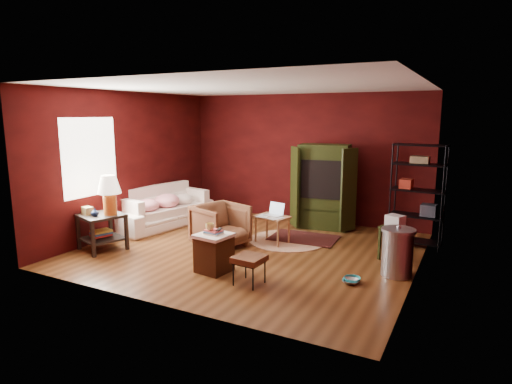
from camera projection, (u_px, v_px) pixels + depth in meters
The scene contains 18 objects.
room at pixel (248, 171), 7.32m from camera, with size 5.54×5.04×2.84m.
sofa at pixel (164, 206), 9.06m from camera, with size 2.21×0.65×0.86m, color white.
armchair at pixel (220, 223), 7.67m from camera, with size 0.82×0.77×0.85m, color black.
pet_bowl_steel at pixel (351, 276), 6.01m from camera, with size 0.24×0.06×0.24m, color #BBBEC2.
pet_bowl_turquoise at pixel (353, 274), 6.06m from camera, with size 0.23×0.07×0.23m, color #27AEB9.
vase at pixel (95, 212), 7.30m from camera, with size 0.13×0.14×0.13m, color #0D1C42.
mug at pixel (210, 226), 6.36m from camera, with size 0.13×0.10×0.13m, color #F7DE79.
side_table at pixel (106, 206), 7.41m from camera, with size 0.84×0.84×1.33m.
sofa_cushions at pixel (164, 208), 9.11m from camera, with size 1.13×1.99×0.78m.
hamper at pixel (214, 252), 6.45m from camera, with size 0.53×0.53×0.67m.
footstool at pixel (249, 260), 5.95m from camera, with size 0.43×0.43×0.41m.
rug_round at pixel (287, 240), 8.09m from camera, with size 1.56×1.56×0.01m.
rug_oriental at pixel (304, 238), 8.22m from camera, with size 1.30×0.90×0.01m.
laptop_desk at pixel (273, 219), 7.87m from camera, with size 0.67×0.56×0.74m.
tv_armoire at pixel (323, 185), 8.85m from camera, with size 1.37×0.83×1.75m.
wire_shelving at pixel (419, 191), 7.57m from camera, with size 0.93×0.46×1.85m.
small_stand at pixel (395, 227), 6.91m from camera, with size 0.50×0.50×0.75m.
trash_can at pixel (397, 252), 6.28m from camera, with size 0.54×0.54×0.77m.
Camera 1 is at (3.43, -6.40, 2.35)m, focal length 30.00 mm.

